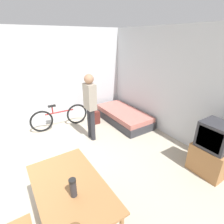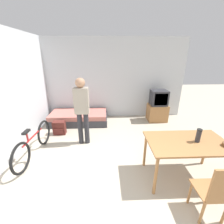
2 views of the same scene
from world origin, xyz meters
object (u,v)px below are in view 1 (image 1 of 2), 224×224
object	(u,v)px
dining_table	(71,191)
person_standing	(90,103)
thermos_flask	(73,187)
backpack	(95,117)
bicycle	(60,117)
tv	(212,150)
daybed	(123,116)

from	to	relation	value
dining_table	person_standing	xyz separation A→B (m)	(-1.96, 1.26, 0.30)
dining_table	thermos_flask	bearing A→B (deg)	-3.60
person_standing	backpack	size ratio (longest dim) A/B	4.29
bicycle	person_standing	world-z (taller)	person_standing
bicycle	thermos_flask	world-z (taller)	thermos_flask
tv	dining_table	world-z (taller)	tv
dining_table	bicycle	world-z (taller)	dining_table
daybed	person_standing	world-z (taller)	person_standing
tv	person_standing	world-z (taller)	person_standing
daybed	thermos_flask	distance (m)	3.59
dining_table	backpack	distance (m)	3.28
bicycle	dining_table	bearing A→B (deg)	-14.41
daybed	dining_table	xyz separation A→B (m)	(2.30, -2.52, 0.50)
backpack	bicycle	bearing A→B (deg)	-104.96
bicycle	person_standing	xyz separation A→B (m)	(1.03, 0.49, 0.65)
tv	thermos_flask	bearing A→B (deg)	-94.71
daybed	person_standing	distance (m)	1.53
thermos_flask	backpack	distance (m)	3.45
dining_table	daybed	bearing A→B (deg)	132.42
bicycle	tv	bearing A→B (deg)	28.53
bicycle	backpack	world-z (taller)	bicycle
tv	dining_table	size ratio (longest dim) A/B	0.78
tv	person_standing	xyz separation A→B (m)	(-2.33, -1.34, 0.48)
daybed	dining_table	distance (m)	3.44
daybed	person_standing	bearing A→B (deg)	-75.00
tv	backpack	size ratio (longest dim) A/B	2.73
dining_table	backpack	xyz separation A→B (m)	(-2.73, 1.75, -0.49)
bicycle	backpack	size ratio (longest dim) A/B	4.16
backpack	daybed	bearing A→B (deg)	60.77
daybed	bicycle	size ratio (longest dim) A/B	1.15
thermos_flask	bicycle	bearing A→B (deg)	166.10
thermos_flask	backpack	world-z (taller)	thermos_flask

